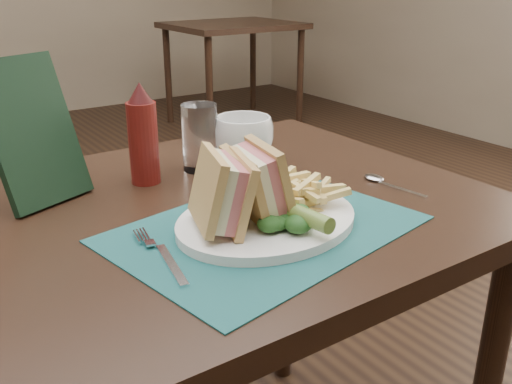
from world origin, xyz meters
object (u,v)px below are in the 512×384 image
Objects in this scene: sandwich_half_a at (208,192)px; table_bg_right at (233,74)px; placemat at (265,229)px; plate at (267,221)px; saucer at (244,165)px; table_main at (223,378)px; drinking_glass at (200,137)px; check_presenter at (32,132)px; ketchup_bottle at (143,134)px; coffee_cup at (243,140)px; sandwich_half_b at (245,183)px.

table_bg_right is at bearing 74.08° from sandwich_half_a.
placemat reaches higher than table_bg_right.
placemat is at bearing -149.03° from plate.
table_main is at bearing -137.14° from saucer.
drinking_glass reaches higher than placemat.
table_bg_right is 2.02× the size of placemat.
saucer is (-1.70, -2.75, 0.38)m from table_bg_right.
table_main is 3.00× the size of plate.
check_presenter is (-0.25, 0.31, 0.12)m from placemat.
ketchup_bottle is at bearing -177.02° from drinking_glass.
plate is (0.01, -0.13, 0.38)m from table_main.
table_main is at bearing -67.24° from ketchup_bottle.
saucer is at bearing 63.19° from placemat.
ketchup_bottle reaches higher than placemat.
coffee_cup is at bearing 64.88° from sandwich_half_a.
drinking_glass is (0.15, 0.28, -0.01)m from sandwich_half_a.
plate is 1.61× the size of ketchup_bottle.
sandwich_half_b reaches higher than placemat.
sandwich_half_b is 0.62× the size of ketchup_bottle.
coffee_cup reaches higher than plate.
sandwich_half_b is at bearing 19.59° from sandwich_half_a.
sandwich_half_a reaches higher than table_bg_right.
plate reaches higher than table_main.
sandwich_half_b is (-0.03, 0.01, 0.06)m from plate.
plate is 2.56× the size of sandwich_half_a.
table_bg_right is 3.54m from plate.
table_bg_right is at bearing 50.13° from plate.
table_main is at bearing -109.25° from drinking_glass.
check_presenter is (-0.22, 0.30, 0.05)m from sandwich_half_b.
ketchup_bottle is at bearing -29.03° from check_presenter.
saucer reaches higher than table_main.
coffee_cup is at bearing 55.58° from plate.
check_presenter is (-0.16, 0.30, 0.05)m from sandwich_half_a.
table_bg_right is at bearing 58.25° from coffee_cup.
ketchup_bottle reaches higher than table_main.
saucer is 0.61× the size of check_presenter.
sandwich_half_a is at bearing -131.89° from coffee_cup.
table_bg_right is 3.44m from check_presenter.
sandwich_half_a is (-1.92, -3.00, 0.45)m from table_bg_right.
placemat is 0.31m from drinking_glass.
check_presenter reaches higher than plate.
saucer is 1.15× the size of drinking_glass.
sandwich_half_a reaches higher than drinking_glass.
drinking_glass is (0.05, 0.29, 0.06)m from plate.
sandwich_half_b is at bearing -122.58° from coffee_cup.
sandwich_half_a reaches higher than saucer.
saucer reaches higher than table_bg_right.
ketchup_bottle is (-0.07, 0.29, 0.08)m from plate.
coffee_cup is at bearing -25.80° from drinking_glass.
ketchup_bottle reaches higher than table_bg_right.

